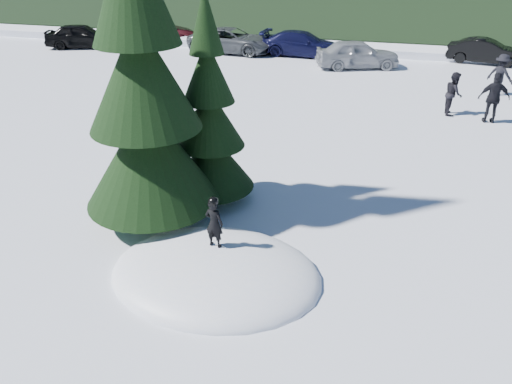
% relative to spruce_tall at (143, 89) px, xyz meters
% --- Properties ---
extents(ground, '(200.00, 200.00, 0.00)m').
position_rel_spruce_tall_xyz_m(ground, '(2.20, -1.80, -3.32)').
color(ground, white).
rests_on(ground, ground).
extents(snow_mound, '(4.48, 3.52, 0.96)m').
position_rel_spruce_tall_xyz_m(snow_mound, '(2.20, -1.80, -3.32)').
color(snow_mound, white).
rests_on(snow_mound, ground).
extents(spruce_tall, '(3.20, 3.20, 8.60)m').
position_rel_spruce_tall_xyz_m(spruce_tall, '(0.00, 0.00, 0.00)').
color(spruce_tall, black).
rests_on(spruce_tall, ground).
extents(spruce_short, '(2.20, 2.20, 5.37)m').
position_rel_spruce_tall_xyz_m(spruce_short, '(1.00, 1.40, -1.22)').
color(spruce_short, black).
rests_on(spruce_short, ground).
extents(child_skier, '(0.43, 0.32, 1.09)m').
position_rel_spruce_tall_xyz_m(child_skier, '(2.07, -1.42, -2.30)').
color(child_skier, black).
rests_on(child_skier, snow_mound).
extents(adult_0, '(0.68, 0.85, 1.66)m').
position_rel_spruce_tall_xyz_m(adult_0, '(7.66, 10.63, -2.49)').
color(adult_0, black).
rests_on(adult_0, ground).
extents(adult_1, '(1.14, 0.54, 1.89)m').
position_rel_spruce_tall_xyz_m(adult_1, '(9.02, 9.98, -2.37)').
color(adult_1, black).
rests_on(adult_1, ground).
extents(adult_2, '(1.32, 1.21, 1.77)m').
position_rel_spruce_tall_xyz_m(adult_2, '(9.84, 14.00, -2.43)').
color(adult_2, black).
rests_on(adult_2, ground).
extents(car_0, '(4.64, 3.01, 1.47)m').
position_rel_spruce_tall_xyz_m(car_0, '(-13.68, 18.24, -2.58)').
color(car_0, black).
rests_on(car_0, ground).
extents(car_1, '(4.68, 3.24, 1.46)m').
position_rel_spruce_tall_xyz_m(car_1, '(-9.41, 20.67, -2.59)').
color(car_1, '#35090D').
rests_on(car_1, ground).
extents(car_2, '(5.25, 2.65, 1.43)m').
position_rel_spruce_tall_xyz_m(car_2, '(-4.25, 19.37, -2.61)').
color(car_2, '#4A4E51').
rests_on(car_2, ground).
extents(car_3, '(4.86, 2.20, 1.38)m').
position_rel_spruce_tall_xyz_m(car_3, '(0.00, 19.59, -2.63)').
color(car_3, black).
rests_on(car_3, ground).
extents(car_4, '(4.66, 3.07, 1.47)m').
position_rel_spruce_tall_xyz_m(car_4, '(3.37, 17.41, -2.58)').
color(car_4, '#919599').
rests_on(car_4, ground).
extents(car_5, '(4.17, 2.13, 1.31)m').
position_rel_spruce_tall_xyz_m(car_5, '(10.06, 20.33, -2.66)').
color(car_5, black).
rests_on(car_5, ground).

